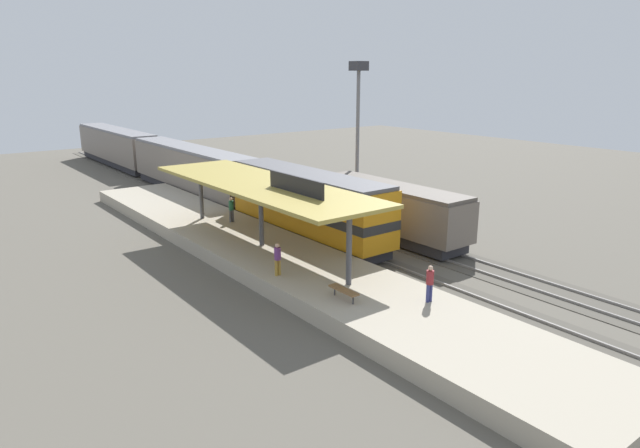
{
  "coord_description": "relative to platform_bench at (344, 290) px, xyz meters",
  "views": [
    {
      "loc": [
        -21.1,
        -27.27,
        10.86
      ],
      "look_at": [
        -1.38,
        -1.51,
        2.0
      ],
      "focal_mm": 31.18,
      "sensor_mm": 36.0,
      "label": 1
    }
  ],
  "objects": [
    {
      "name": "ground_plane",
      "position": [
        8.0,
        9.31,
        -1.34
      ],
      "size": [
        120.0,
        120.0,
        0.0
      ],
      "primitive_type": "plane",
      "color": "#5B564C"
    },
    {
      "name": "track_near",
      "position": [
        6.0,
        9.31,
        -1.31
      ],
      "size": [
        3.2,
        110.0,
        0.16
      ],
      "color": "#4E4941",
      "rests_on": "ground"
    },
    {
      "name": "track_far",
      "position": [
        10.6,
        9.31,
        -1.31
      ],
      "size": [
        3.2,
        110.0,
        0.16
      ],
      "color": "#4E4941",
      "rests_on": "ground"
    },
    {
      "name": "platform",
      "position": [
        1.4,
        9.31,
        -0.89
      ],
      "size": [
        6.0,
        44.0,
        0.9
      ],
      "primitive_type": "cube",
      "color": "#A89E89",
      "rests_on": "ground"
    },
    {
      "name": "station_canopy",
      "position": [
        1.4,
        9.22,
        3.19
      ],
      "size": [
        5.2,
        18.0,
        4.7
      ],
      "color": "#47474C",
      "rests_on": "platform"
    },
    {
      "name": "platform_bench",
      "position": [
        0.0,
        0.0,
        0.0
      ],
      "size": [
        0.44,
        1.7,
        0.5
      ],
      "color": "#333338",
      "rests_on": "platform"
    },
    {
      "name": "locomotive",
      "position": [
        6.0,
        11.01,
        1.07
      ],
      "size": [
        2.93,
        14.43,
        4.44
      ],
      "color": "#28282D",
      "rests_on": "track_near"
    },
    {
      "name": "passenger_carriage_front",
      "position": [
        6.0,
        29.01,
        0.97
      ],
      "size": [
        2.9,
        20.0,
        4.24
      ],
      "color": "#28282D",
      "rests_on": "track_near"
    },
    {
      "name": "passenger_carriage_rear",
      "position": [
        6.0,
        49.81,
        0.97
      ],
      "size": [
        2.9,
        20.0,
        4.24
      ],
      "color": "#28282D",
      "rests_on": "track_near"
    },
    {
      "name": "freight_car",
      "position": [
        10.6,
        7.8,
        0.63
      ],
      "size": [
        2.8,
        12.0,
        3.54
      ],
      "color": "#28282D",
      "rests_on": "track_far"
    },
    {
      "name": "light_mast",
      "position": [
        13.8,
        14.96,
        7.05
      ],
      "size": [
        1.1,
        1.1,
        11.7
      ],
      "color": "slate",
      "rests_on": "ground"
    },
    {
      "name": "person_waiting",
      "position": [
        2.9,
        -2.51,
        0.51
      ],
      "size": [
        0.34,
        0.34,
        1.71
      ],
      "color": "navy",
      "rests_on": "platform"
    },
    {
      "name": "person_walking",
      "position": [
        2.59,
        15.19,
        0.51
      ],
      "size": [
        0.34,
        0.34,
        1.71
      ],
      "color": "#4C4C51",
      "rests_on": "platform"
    },
    {
      "name": "person_boarding",
      "position": [
        -0.66,
        4.43,
        0.51
      ],
      "size": [
        0.34,
        0.34,
        1.71
      ],
      "color": "olive",
      "rests_on": "platform"
    }
  ]
}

